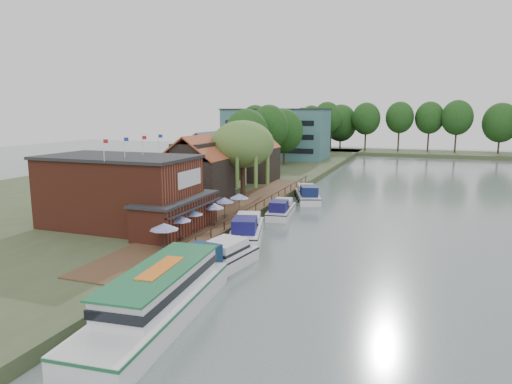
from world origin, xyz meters
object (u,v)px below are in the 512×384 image
(cruiser_0, at_px, (213,257))
(cruiser_2, at_px, (281,207))
(umbrella_0, at_px, (165,237))
(tour_boat, at_px, (156,297))
(hotel_block, at_px, (276,133))
(swan, at_px, (184,274))
(willow, at_px, (243,159))
(umbrella_3, at_px, (214,214))
(umbrella_2, at_px, (192,221))
(cruiser_1, at_px, (247,226))
(umbrella_1, at_px, (180,228))
(umbrella_4, at_px, (225,208))
(cottage_c, at_px, (254,156))
(pub, at_px, (136,192))
(cottage_a, at_px, (197,168))
(umbrella_5, at_px, (239,204))
(cottage_b, at_px, (209,160))
(cruiser_3, at_px, (307,192))

(cruiser_0, distance_m, cruiser_2, 21.02)
(umbrella_0, xyz_separation_m, tour_boat, (5.24, -9.63, -0.66))
(hotel_block, distance_m, swan, 81.57)
(willow, height_order, umbrella_3, willow)
(umbrella_2, height_order, swan, umbrella_2)
(tour_boat, bearing_deg, cruiser_1, 90.00)
(willow, bearing_deg, swan, -77.34)
(cruiser_0, xyz_separation_m, cruiser_2, (-0.83, 21.00, -0.24))
(umbrella_1, xyz_separation_m, cruiser_2, (4.27, 17.23, -1.21))
(umbrella_4, relative_size, cruiser_0, 0.22)
(hotel_block, distance_m, umbrella_0, 78.59)
(cottage_c, xyz_separation_m, umbrella_2, (6.37, -34.30, -2.96))
(cruiser_2, bearing_deg, umbrella_0, -108.34)
(pub, distance_m, cruiser_1, 11.56)
(cottage_c, xyz_separation_m, umbrella_0, (6.85, -40.02, -2.96))
(hotel_block, bearing_deg, cruiser_2, -71.65)
(pub, height_order, cottage_a, cottage_a)
(umbrella_4, xyz_separation_m, umbrella_5, (0.61, 2.68, 0.00))
(cottage_b, relative_size, umbrella_3, 4.04)
(pub, distance_m, swan, 13.62)
(umbrella_2, distance_m, swan, 8.95)
(cruiser_2, bearing_deg, pub, -134.40)
(umbrella_5, bearing_deg, cottage_a, 144.35)
(cottage_a, relative_size, cottage_b, 0.90)
(umbrella_2, distance_m, umbrella_3, 3.45)
(pub, xyz_separation_m, cottage_a, (-1.00, 15.00, 0.60))
(hotel_block, distance_m, cruiser_2, 60.04)
(umbrella_4, height_order, umbrella_5, same)
(umbrella_3, distance_m, tour_boat, 19.38)
(pub, xyz_separation_m, umbrella_5, (7.47, 8.93, -2.36))
(hotel_block, height_order, umbrella_3, hotel_block)
(cottage_a, relative_size, umbrella_4, 3.62)
(umbrella_1, distance_m, umbrella_2, 2.63)
(cruiser_1, relative_size, cruiser_2, 1.12)
(cruiser_2, height_order, cruiser_3, cruiser_3)
(hotel_block, bearing_deg, cruiser_3, -67.14)
(tour_boat, bearing_deg, cottage_c, 98.69)
(cottage_c, distance_m, cruiser_2, 22.85)
(umbrella_0, bearing_deg, umbrella_1, 95.87)
(hotel_block, relative_size, willow, 2.44)
(umbrella_5, bearing_deg, umbrella_4, -102.73)
(cruiser_2, distance_m, swan, 22.62)
(pub, bearing_deg, umbrella_2, -2.68)
(willow, bearing_deg, cottage_c, 104.04)
(umbrella_1, bearing_deg, cottage_c, 100.03)
(hotel_block, height_order, tour_boat, hotel_block)
(umbrella_4, distance_m, cruiser_0, 13.83)
(cottage_b, height_order, cottage_c, same)
(umbrella_2, bearing_deg, umbrella_4, 85.74)
(cruiser_2, relative_size, cruiser_3, 0.90)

